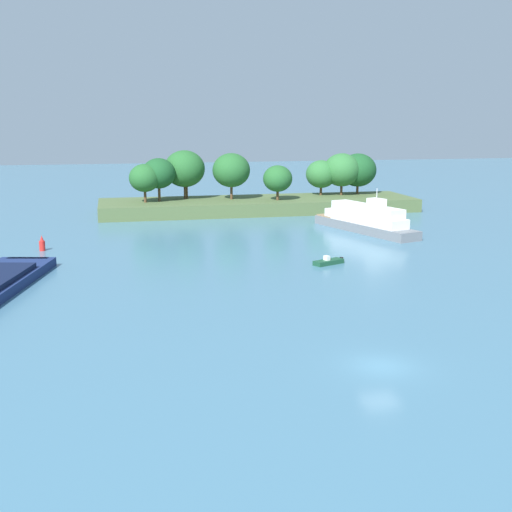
% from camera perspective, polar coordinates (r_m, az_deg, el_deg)
% --- Properties ---
extents(ground_plane, '(400.00, 400.00, 0.00)m').
position_cam_1_polar(ground_plane, '(44.66, 10.73, -9.31)').
color(ground_plane, teal).
extents(treeline_island, '(54.00, 13.92, 10.47)m').
position_cam_1_polar(treeline_island, '(114.98, 0.05, 5.90)').
color(treeline_island, '#4C6038').
rests_on(treeline_island, ground).
extents(white_riverboat, '(9.39, 19.51, 6.37)m').
position_cam_1_polar(white_riverboat, '(95.34, 9.36, 3.09)').
color(white_riverboat, slate).
rests_on(white_riverboat, ground).
extents(fishing_skiff, '(3.87, 2.60, 0.99)m').
position_cam_1_polar(fishing_skiff, '(73.75, 6.27, -0.49)').
color(fishing_skiff, '#19472D').
rests_on(fishing_skiff, ground).
extents(channel_buoy_red, '(0.70, 0.70, 1.90)m').
position_cam_1_polar(channel_buoy_red, '(84.74, -17.93, 0.98)').
color(channel_buoy_red, red).
rests_on(channel_buoy_red, ground).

